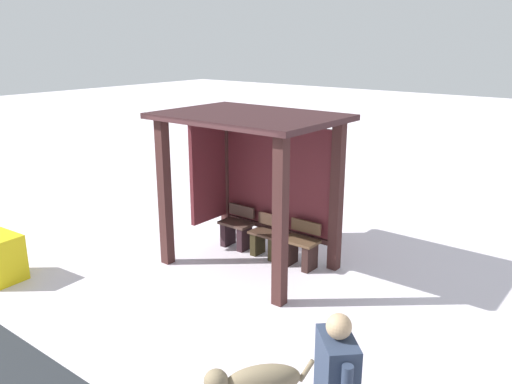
% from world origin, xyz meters
% --- Properties ---
extents(ground_plane, '(60.00, 60.00, 0.00)m').
position_xyz_m(ground_plane, '(0.00, 0.00, 0.00)').
color(ground_plane, silver).
extents(bus_shelter, '(2.76, 1.97, 2.53)m').
position_xyz_m(bus_shelter, '(-0.12, 0.23, 1.78)').
color(bus_shelter, '#3C201E').
rests_on(bus_shelter, ground).
extents(bench_left_inside, '(0.59, 0.36, 0.76)m').
position_xyz_m(bench_left_inside, '(-0.69, 0.48, 0.31)').
color(bench_left_inside, '#46312A').
rests_on(bench_left_inside, ground).
extents(bench_center_inside, '(0.59, 0.34, 0.73)m').
position_xyz_m(bench_center_inside, '(0.00, 0.48, 0.29)').
color(bench_center_inside, '#402C21').
rests_on(bench_center_inside, ground).
extents(bench_right_inside, '(0.59, 0.37, 0.76)m').
position_xyz_m(bench_right_inside, '(0.69, 0.48, 0.31)').
color(bench_right_inside, brown).
rests_on(bench_right_inside, ground).
extents(dog, '(0.75, 0.88, 0.69)m').
position_xyz_m(dog, '(2.43, -2.90, 0.49)').
color(dog, '#897759').
rests_on(dog, ground).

